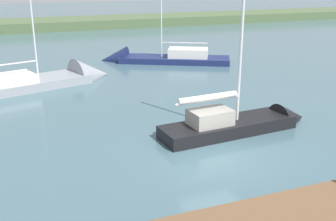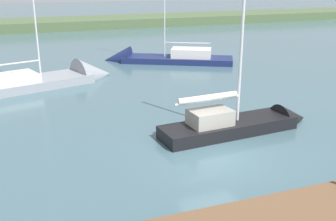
% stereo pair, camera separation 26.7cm
% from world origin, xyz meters
% --- Properties ---
extents(ground_plane, '(200.00, 200.00, 0.00)m').
position_xyz_m(ground_plane, '(0.00, 0.00, 0.00)').
color(ground_plane, '#42606B').
extents(far_shoreline, '(180.00, 8.00, 2.40)m').
position_xyz_m(far_shoreline, '(0.00, -44.26, 0.00)').
color(far_shoreline, '#4C603D').
rests_on(far_shoreline, ground_plane).
extents(dock_pier, '(21.76, 2.31, 0.56)m').
position_xyz_m(dock_pier, '(0.00, 5.23, 0.28)').
color(dock_pier, brown).
rests_on(dock_pier, ground_plane).
extents(sailboat_near_dock, '(10.59, 7.14, 12.77)m').
position_xyz_m(sailboat_near_dock, '(-3.77, -18.35, 0.13)').
color(sailboat_near_dock, navy).
rests_on(sailboat_near_dock, ground_plane).
extents(sailboat_behind_pier, '(10.65, 5.64, 12.42)m').
position_xyz_m(sailboat_behind_pier, '(4.84, -13.98, 0.18)').
color(sailboat_behind_pier, gray).
rests_on(sailboat_behind_pier, ground_plane).
extents(sailboat_inner_slip, '(7.81, 2.35, 8.81)m').
position_xyz_m(sailboat_inner_slip, '(-2.52, -2.12, 0.23)').
color(sailboat_inner_slip, black).
rests_on(sailboat_inner_slip, ground_plane).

